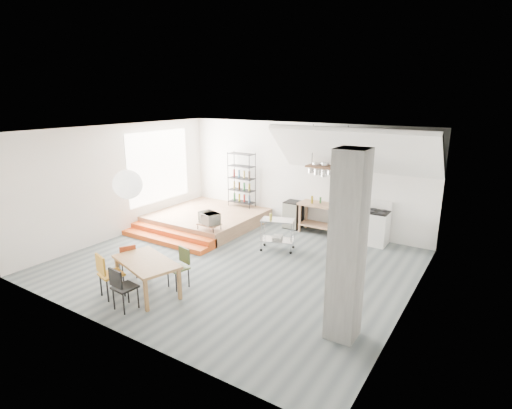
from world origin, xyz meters
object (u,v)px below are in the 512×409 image
Objects in this scene: dining_table at (146,264)px; rolling_cart at (278,230)px; stove at (377,227)px; mini_fridge at (293,215)px.

rolling_cart is at bearing 89.65° from dining_table.
stove is 1.40× the size of mini_fridge.
stove is at bearing 76.28° from dining_table.
dining_table is at bearing -125.66° from rolling_cart.
dining_table is (-3.15, -5.36, 0.16)m from stove.
dining_table is 3.68m from rolling_cart.
stove is 6.22m from dining_table.
mini_fridge is (-0.51, 1.88, -0.13)m from rolling_cart.
stove is 0.70× the size of dining_table.
mini_fridge reaches higher than dining_table.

